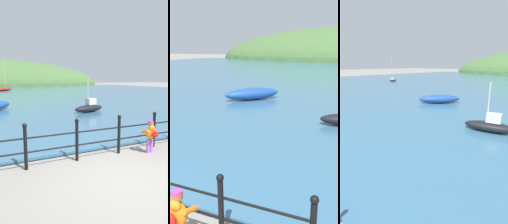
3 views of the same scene
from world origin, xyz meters
The scene contains 5 objects.
ground_plane centered at (0.00, 0.00, 0.00)m, with size 200.00×200.00×0.00m, color gray.
iron_railing centered at (0.16, 1.50, 0.64)m, with size 7.21×0.12×1.21m.
child_in_coat centered at (1.77, 1.10, 0.61)m, with size 0.38×0.53×1.00m.
boat_blue_hull centered at (3.64, 8.83, 0.40)m, with size 2.43×1.31×2.32m.
boat_far_right centered at (1.51, 38.12, 0.39)m, with size 3.87×4.64×5.80m.
Camera 1 is at (-2.97, -3.89, 2.30)m, focal length 35.00 mm.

